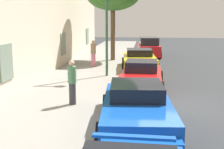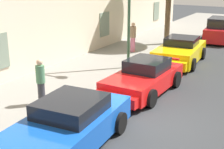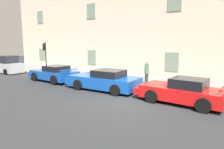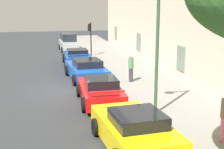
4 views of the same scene
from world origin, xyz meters
TOP-DOWN VIEW (x-y plane):
  - ground_plane at (0.00, 0.00)m, footprint 80.00×80.00m
  - sidewalk at (0.00, 4.57)m, footprint 60.00×4.35m
  - sportscar_red_lead at (-7.98, 1.29)m, footprint 4.52×2.26m
  - sportscar_yellow_flank at (-2.76, 1.28)m, footprint 5.22×2.55m
  - sportscar_white_middle at (2.46, 1.26)m, footprint 4.56×2.20m
  - sportscar_tail_end at (7.65, 1.45)m, footprint 4.77×2.49m
  - hatchback_distant at (-15.60, 1.29)m, footprint 4.05×1.91m
  - traffic_light at (-11.18, 2.89)m, footprint 0.22×0.36m
  - street_lamp at (5.11, 2.82)m, footprint 0.44×1.42m
  - pedestrian_admiring at (-0.73, 3.79)m, footprint 0.42×0.42m

SIDE VIEW (x-z plane):
  - ground_plane at x=0.00m, z-range 0.00..0.00m
  - sidewalk at x=0.00m, z-range 0.00..0.14m
  - sportscar_red_lead at x=-7.98m, z-range -0.05..1.24m
  - sportscar_white_middle at x=2.46m, z-range -0.07..1.27m
  - sportscar_tail_end at x=7.65m, z-range -0.08..1.28m
  - sportscar_yellow_flank at x=-2.76m, z-range -0.07..1.29m
  - hatchback_distant at x=-15.60m, z-range -0.09..1.72m
  - pedestrian_admiring at x=-0.73m, z-range 0.17..1.86m
  - traffic_light at x=-11.18m, z-range 0.71..3.74m
  - street_lamp at x=5.11m, z-range 1.24..7.13m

